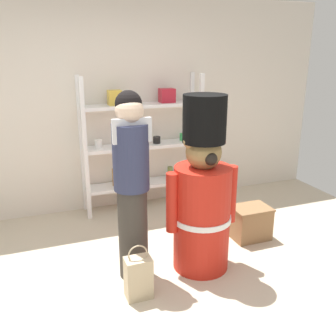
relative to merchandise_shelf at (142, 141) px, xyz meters
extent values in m
plane|color=beige|center=(-0.61, -1.98, -0.87)|extent=(6.40, 6.40, 0.00)
cube|color=silver|center=(-0.61, 0.22, 0.43)|extent=(6.40, 0.12, 2.60)
cube|color=white|center=(-0.74, -0.15, -0.03)|extent=(0.05, 0.05, 1.69)
cube|color=white|center=(0.73, -0.15, -0.03)|extent=(0.05, 0.05, 1.69)
cube|color=white|center=(-0.74, 0.15, -0.03)|extent=(0.05, 0.05, 1.69)
cube|color=white|center=(0.73, 0.15, -0.03)|extent=(0.05, 0.05, 1.69)
cube|color=white|center=(0.00, 0.00, -0.57)|extent=(1.47, 0.30, 0.04)
cube|color=white|center=(0.00, 0.00, -0.06)|extent=(1.47, 0.30, 0.04)
cube|color=white|center=(0.00, 0.00, 0.45)|extent=(1.47, 0.30, 0.04)
cylinder|color=white|center=(-0.55, 0.01, 0.01)|extent=(0.09, 0.09, 0.10)
cylinder|color=pink|center=(-0.18, 0.01, 0.01)|extent=(0.10, 0.10, 0.09)
cylinder|color=black|center=(0.18, -0.02, 0.00)|extent=(0.09, 0.09, 0.09)
cylinder|color=green|center=(0.55, 0.02, 0.01)|extent=(0.07, 0.07, 0.09)
cylinder|color=#B27226|center=(-0.37, 0.00, -0.44)|extent=(0.07, 0.07, 0.22)
cylinder|color=#596B33|center=(0.37, -0.02, -0.46)|extent=(0.07, 0.07, 0.17)
cube|color=gold|center=(-0.33, 0.00, 0.56)|extent=(0.16, 0.12, 0.18)
cube|color=#B21E2D|center=(0.33, 0.00, 0.55)|extent=(0.18, 0.15, 0.17)
cylinder|color=red|center=(0.08, -1.58, -0.38)|extent=(0.52, 0.52, 0.99)
cylinder|color=white|center=(0.08, -1.58, -0.37)|extent=(0.54, 0.54, 0.05)
sphere|color=olive|center=(0.08, -1.58, 0.25)|extent=(0.32, 0.32, 0.32)
sphere|color=olive|center=(-0.06, -1.58, 0.35)|extent=(0.11, 0.11, 0.11)
sphere|color=olive|center=(0.21, -1.58, 0.35)|extent=(0.11, 0.11, 0.11)
cylinder|color=black|center=(0.08, -1.58, 0.54)|extent=(0.37, 0.37, 0.41)
cylinder|color=red|center=(-0.21, -1.58, -0.18)|extent=(0.11, 0.11, 0.54)
cylinder|color=red|center=(0.37, -1.58, -0.18)|extent=(0.11, 0.11, 0.54)
sphere|color=black|center=(0.08, -1.73, 0.23)|extent=(0.11, 0.11, 0.11)
cylinder|color=#38332D|center=(-0.55, -1.50, -0.45)|extent=(0.26, 0.26, 0.84)
cylinder|color=#2D3351|center=(-0.55, -1.50, 0.25)|extent=(0.31, 0.31, 0.56)
sphere|color=beige|center=(-0.55, -1.50, 0.63)|extent=(0.23, 0.23, 0.23)
cube|color=silver|center=(-0.55, -1.56, 0.48)|extent=(0.32, 0.04, 0.20)
sphere|color=black|center=(-0.55, -1.48, 0.68)|extent=(0.22, 0.22, 0.22)
cube|color=#C1AD89|center=(-0.61, -1.83, -0.69)|extent=(0.22, 0.15, 0.36)
torus|color=#C1AD89|center=(-0.61, -1.83, -0.47)|extent=(0.16, 0.01, 0.16)
cube|color=olive|center=(0.82, -1.27, -0.70)|extent=(0.39, 0.30, 0.34)
cube|color=olive|center=(0.82, -1.27, -0.52)|extent=(0.41, 0.31, 0.02)
camera|label=1|loc=(-1.32, -4.42, 1.10)|focal=40.14mm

